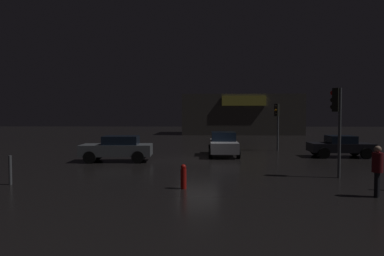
% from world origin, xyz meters
% --- Properties ---
extents(ground_plane, '(120.00, 120.00, 0.00)m').
position_xyz_m(ground_plane, '(0.00, 0.00, 0.00)').
color(ground_plane, black).
extents(store_building, '(16.80, 9.29, 5.68)m').
position_xyz_m(store_building, '(5.93, 29.12, 2.84)').
color(store_building, '#4C4742').
rests_on(store_building, ground).
extents(traffic_signal_main, '(0.42, 0.42, 3.61)m').
position_xyz_m(traffic_signal_main, '(6.05, 5.65, 2.56)').
color(traffic_signal_main, '#595B60').
rests_on(traffic_signal_main, ground).
extents(traffic_signal_opposite, '(0.43, 0.41, 3.90)m').
position_xyz_m(traffic_signal_opposite, '(6.11, -5.22, 2.89)').
color(traffic_signal_opposite, '#595B60').
rests_on(traffic_signal_opposite, ground).
extents(car_near, '(2.02, 4.27, 1.59)m').
position_xyz_m(car_near, '(1.70, 2.39, 0.81)').
color(car_near, '#B7B7BF').
rests_on(car_near, ground).
extents(car_far, '(4.19, 2.07, 1.51)m').
position_xyz_m(car_far, '(-4.71, -0.60, 0.79)').
color(car_far, slate).
rests_on(car_far, ground).
extents(car_crossing, '(3.96, 2.10, 1.40)m').
position_xyz_m(car_crossing, '(9.25, 1.80, 0.73)').
color(car_crossing, black).
rests_on(car_crossing, ground).
extents(pedestrian, '(0.48, 0.48, 1.71)m').
position_xyz_m(pedestrian, '(6.05, -8.63, 0.99)').
color(pedestrian, black).
rests_on(pedestrian, ground).
extents(fire_hydrant, '(0.22, 0.22, 0.91)m').
position_xyz_m(fire_hydrant, '(-0.43, -7.60, 0.45)').
color(fire_hydrant, red).
rests_on(fire_hydrant, ground).
extents(bollard_kerb_b, '(0.12, 0.12, 1.15)m').
position_xyz_m(bollard_kerb_b, '(-7.23, -7.12, 0.57)').
color(bollard_kerb_b, '#595B60').
rests_on(bollard_kerb_b, ground).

